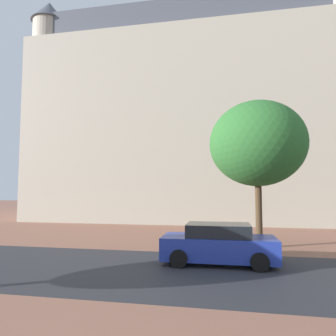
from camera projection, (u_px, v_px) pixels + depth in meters
ground_plane at (173, 266)px, 10.81m from camera, size 120.00×120.00×0.00m
street_asphalt_strip at (169, 271)px, 10.16m from camera, size 120.00×6.08×0.00m
landmark_building at (189, 120)px, 30.50m from camera, size 28.87×14.08×31.73m
car_blue at (219, 244)px, 11.22m from camera, size 4.22×1.98×1.48m
tree_curb_far at (257, 144)px, 14.59m from camera, size 4.65×4.65×7.13m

